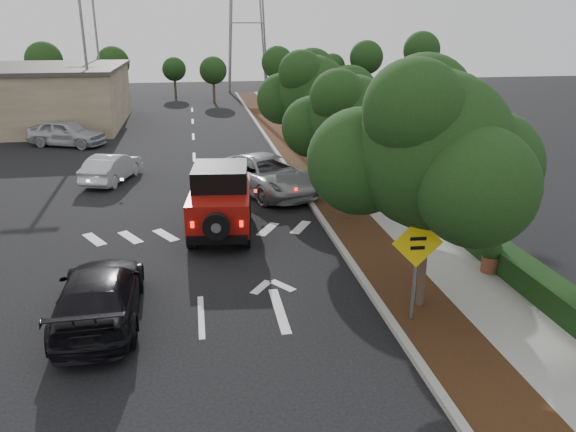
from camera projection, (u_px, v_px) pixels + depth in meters
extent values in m
plane|color=black|center=(201.00, 317.00, 14.16)|extent=(120.00, 120.00, 0.00)
cube|color=#9E9B93|center=(295.00, 181.00, 26.05)|extent=(0.20, 70.00, 0.15)
cube|color=black|center=(317.00, 180.00, 26.21)|extent=(1.80, 70.00, 0.12)
cube|color=gray|center=(356.00, 178.00, 26.51)|extent=(2.00, 70.00, 0.12)
cube|color=black|center=(385.00, 170.00, 26.62)|extent=(0.80, 70.00, 0.80)
cylinder|color=black|center=(200.00, 208.00, 20.99)|extent=(0.41, 0.92, 0.89)
cylinder|color=black|center=(247.00, 208.00, 21.08)|extent=(0.41, 0.92, 0.89)
cylinder|color=black|center=(192.00, 235.00, 18.34)|extent=(0.41, 0.92, 0.89)
cylinder|color=black|center=(246.00, 234.00, 18.43)|extent=(0.41, 0.92, 0.89)
cube|color=maroon|center=(221.00, 204.00, 19.51)|extent=(2.46, 4.33, 1.12)
cube|color=black|center=(220.00, 176.00, 19.53)|extent=(2.09, 2.47, 0.72)
cube|color=maroon|center=(223.00, 193.00, 21.02)|extent=(1.89, 1.35, 0.92)
cube|color=black|center=(217.00, 240.00, 17.64)|extent=(1.92, 0.41, 0.25)
cylinder|color=black|center=(216.00, 227.00, 17.33)|extent=(0.87, 0.34, 0.85)
cube|color=#FF190C|center=(192.00, 225.00, 17.50)|extent=(0.12, 0.06, 0.20)
cube|color=#FF190C|center=(241.00, 224.00, 17.58)|extent=(0.12, 0.06, 0.20)
imported|color=#96999D|center=(267.00, 175.00, 24.30)|extent=(4.75, 6.32, 1.60)
imported|color=black|center=(99.00, 295.00, 13.78)|extent=(2.10, 4.89, 1.40)
imported|color=#B7BBC0|center=(112.00, 168.00, 26.04)|extent=(2.53, 4.21, 1.31)
imported|color=#B1B3B9|center=(67.00, 133.00, 33.50)|extent=(5.01, 3.58, 1.58)
cylinder|color=slate|center=(415.00, 274.00, 13.43)|extent=(0.09, 0.09, 2.41)
cube|color=yellow|center=(418.00, 243.00, 13.13)|extent=(1.23, 0.11, 1.23)
cube|color=black|center=(418.00, 239.00, 13.07)|extent=(0.39, 0.04, 0.09)
cube|color=black|center=(418.00, 248.00, 13.15)|extent=(0.34, 0.03, 0.09)
cylinder|color=brown|center=(490.00, 264.00, 16.39)|extent=(0.53, 0.53, 0.49)
sphere|color=black|center=(492.00, 249.00, 16.24)|extent=(0.62, 0.62, 0.62)
imported|color=black|center=(492.00, 247.00, 16.22)|extent=(0.56, 0.49, 0.58)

